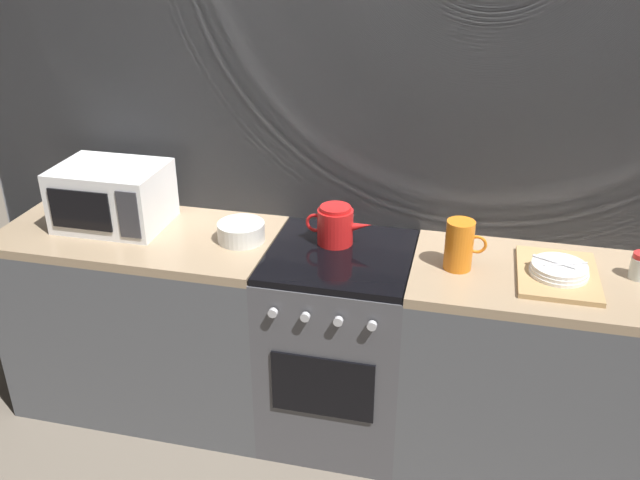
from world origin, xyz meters
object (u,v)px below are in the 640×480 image
object	(u,v)px
mixing_bowl	(241,232)
stove_unit	(338,344)
microwave	(112,196)
dish_pile	(558,272)
pitcher	(460,245)
kettle	(336,225)

from	to	relation	value
mixing_bowl	stove_unit	bearing A→B (deg)	-2.75
microwave	dish_pile	size ratio (longest dim) A/B	1.15
pitcher	microwave	bearing A→B (deg)	177.63
pitcher	dish_pile	xyz separation A→B (m)	(0.38, 0.01, -0.08)
pitcher	dish_pile	distance (m)	0.38
mixing_bowl	microwave	bearing A→B (deg)	177.47
stove_unit	pitcher	world-z (taller)	pitcher
microwave	mixing_bowl	world-z (taller)	microwave
pitcher	dish_pile	size ratio (longest dim) A/B	0.50
microwave	stove_unit	bearing A→B (deg)	-2.62
kettle	dish_pile	xyz separation A→B (m)	(0.89, -0.09, -0.06)
microwave	pitcher	distance (m)	1.50
stove_unit	mixing_bowl	distance (m)	0.65
microwave	dish_pile	world-z (taller)	microwave
mixing_bowl	pitcher	size ratio (longest dim) A/B	1.00
kettle	dish_pile	distance (m)	0.90
kettle	pitcher	distance (m)	0.52
mixing_bowl	dish_pile	world-z (taller)	mixing_bowl
microwave	kettle	bearing A→B (deg)	2.47
microwave	pitcher	world-z (taller)	microwave
stove_unit	kettle	world-z (taller)	kettle
dish_pile	stove_unit	bearing A→B (deg)	179.74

